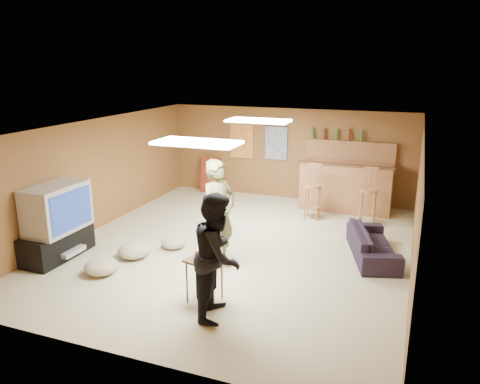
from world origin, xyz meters
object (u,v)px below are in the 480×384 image
(tv_body, at_px, (57,208))
(sofa, at_px, (373,244))
(bar_counter, at_px, (346,187))
(tray_table, at_px, (205,280))
(person_black, at_px, (218,256))
(person_olive, at_px, (219,215))

(tv_body, distance_m, sofa, 5.41)
(tv_body, xyz_separation_m, bar_counter, (4.15, 4.45, -0.35))
(tv_body, xyz_separation_m, sofa, (5.01, 1.95, -0.65))
(bar_counter, xyz_separation_m, tray_table, (-1.20, -4.94, -0.24))
(bar_counter, relative_size, tray_table, 3.19)
(person_black, bearing_deg, person_olive, 12.13)
(person_black, distance_m, tray_table, 0.67)
(tray_table, bearing_deg, person_olive, 102.97)
(sofa, relative_size, tray_table, 2.68)
(tv_body, xyz_separation_m, tray_table, (2.95, -0.49, -0.59))
(bar_counter, distance_m, person_black, 5.28)
(tv_body, relative_size, bar_counter, 0.55)
(tv_body, distance_m, bar_counter, 6.09)
(sofa, bearing_deg, person_olive, 103.57)
(bar_counter, relative_size, person_black, 1.19)
(person_black, relative_size, tray_table, 2.69)
(person_olive, relative_size, tray_table, 2.89)
(bar_counter, bearing_deg, person_black, -99.61)
(person_olive, xyz_separation_m, tray_table, (0.25, -1.09, -0.59))
(person_olive, height_order, person_black, person_olive)
(tv_body, height_order, person_olive, person_olive)
(person_olive, distance_m, person_black, 1.47)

